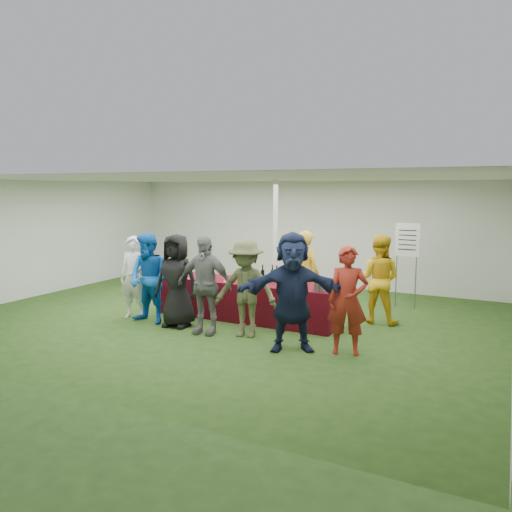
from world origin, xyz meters
The scene contains 18 objects.
ground centered at (0.00, 0.00, 0.00)m, with size 60.00×60.00×0.00m, color #284719.
tent centered at (0.50, 1.20, 1.35)m, with size 10.00×10.00×10.00m.
serving_table centered at (0.39, 0.14, 0.38)m, with size 3.60×0.80×0.75m, color #580C1A.
wine_bottles centered at (1.02, 0.28, 0.87)m, with size 0.70×0.16×0.32m.
wine_glasses centered at (-0.11, -0.11, 0.86)m, with size 2.76×0.17×0.16m.
water_bottle centered at (0.37, 0.22, 0.85)m, with size 0.07×0.07×0.23m.
bar_towel centered at (2.00, 0.19, 0.77)m, with size 0.25×0.18×0.03m, color white.
dump_bucket centered at (1.97, -0.08, 0.84)m, with size 0.24×0.24×0.18m, color slate.
wine_list_sign centered at (2.94, 2.50, 1.32)m, with size 0.50×0.03×1.80m.
staff_pourer centered at (1.29, 0.94, 0.85)m, with size 0.62×0.41×1.70m, color gold.
staff_back centered at (2.70, 1.05, 0.84)m, with size 0.81×0.63×1.68m, color gold.
customer_0 centered at (-1.60, -0.78, 0.81)m, with size 0.59×0.39×1.61m, color silver.
customer_1 centered at (-1.11, -0.94, 0.85)m, with size 0.83×0.64×1.70m, color blue.
customer_2 centered at (-0.51, -0.89, 0.85)m, with size 0.84×0.54×1.71m, color black.
customer_3 centered at (0.18, -1.02, 0.86)m, with size 1.01×0.42×1.73m, color slate.
customer_4 centered at (0.92, -0.86, 0.84)m, with size 1.09×0.62×1.68m, color #474D2B.
customer_5 centered at (1.90, -1.17, 0.93)m, with size 1.73×0.55×1.87m, color #141C38.
customer_6 centered at (2.72, -0.94, 0.84)m, with size 0.61×0.40×1.67m, color maroon.
Camera 1 is at (4.88, -8.16, 2.54)m, focal length 35.00 mm.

